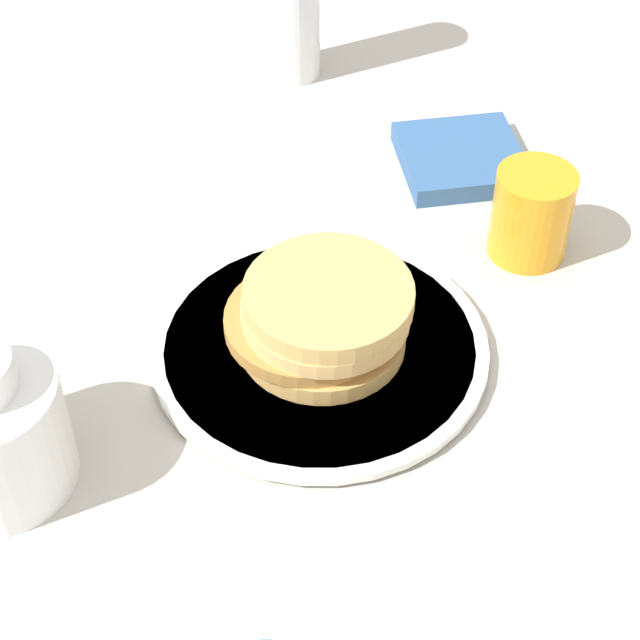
% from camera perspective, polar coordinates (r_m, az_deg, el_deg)
% --- Properties ---
extents(ground_plane, '(4.00, 4.00, 0.00)m').
position_cam_1_polar(ground_plane, '(0.88, 1.39, -1.52)').
color(ground_plane, '#BCB7AD').
extents(plate, '(0.28, 0.28, 0.01)m').
position_cam_1_polar(plate, '(0.87, -0.00, -1.54)').
color(plate, silver).
rests_on(plate, ground_plane).
extents(pancake_stack, '(0.14, 0.15, 0.06)m').
position_cam_1_polar(pancake_stack, '(0.85, 0.06, 0.29)').
color(pancake_stack, tan).
rests_on(pancake_stack, plate).
extents(juice_glass, '(0.07, 0.07, 0.08)m').
position_cam_1_polar(juice_glass, '(0.96, 11.21, 5.57)').
color(juice_glass, orange).
rests_on(juice_glass, ground_plane).
extents(napkin, '(0.13, 0.13, 0.02)m').
position_cam_1_polar(napkin, '(1.08, 7.53, 8.55)').
color(napkin, '#33598C').
rests_on(napkin, ground_plane).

